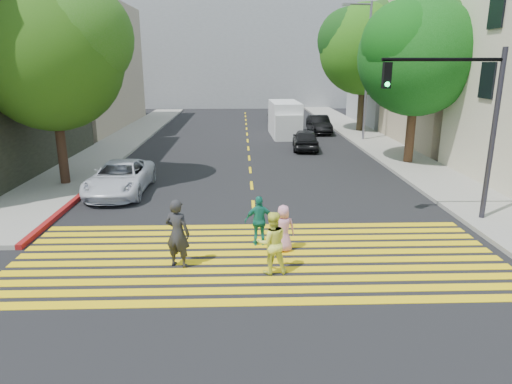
{
  "coord_description": "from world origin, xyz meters",
  "views": [
    {
      "loc": [
        -0.43,
        -10.42,
        5.21
      ],
      "look_at": [
        0.0,
        3.0,
        1.4
      ],
      "focal_mm": 32.0,
      "sensor_mm": 36.0,
      "label": 1
    }
  ],
  "objects_px": {
    "white_sedan": "(120,178)",
    "silver_car": "(280,115)",
    "pedestrian_child": "(283,228)",
    "tree_left": "(53,51)",
    "dark_car_parked": "(319,124)",
    "traffic_signal": "(464,113)",
    "dark_car_near": "(305,139)",
    "white_van": "(285,120)",
    "pedestrian_extra": "(260,221)",
    "pedestrian_woman": "(272,243)",
    "pedestrian_man": "(178,233)",
    "tree_right_near": "(419,50)",
    "tree_right_far": "(366,44)"
  },
  "relations": [
    {
      "from": "tree_left",
      "to": "pedestrian_man",
      "type": "xyz_separation_m",
      "value": [
        5.96,
        -8.44,
        -4.73
      ]
    },
    {
      "from": "tree_right_far",
      "to": "pedestrian_woman",
      "type": "distance_m",
      "value": 26.59
    },
    {
      "from": "dark_car_near",
      "to": "white_van",
      "type": "bearing_deg",
      "value": -77.03
    },
    {
      "from": "tree_right_far",
      "to": "pedestrian_woman",
      "type": "xyz_separation_m",
      "value": [
        -8.56,
        -24.52,
        -5.71
      ]
    },
    {
      "from": "tree_right_far",
      "to": "white_van",
      "type": "height_order",
      "value": "tree_right_far"
    },
    {
      "from": "pedestrian_woman",
      "to": "dark_car_parked",
      "type": "xyz_separation_m",
      "value": [
        5.21,
        24.13,
        -0.15
      ]
    },
    {
      "from": "pedestrian_child",
      "to": "dark_car_near",
      "type": "relative_size",
      "value": 0.36
    },
    {
      "from": "pedestrian_extra",
      "to": "traffic_signal",
      "type": "xyz_separation_m",
      "value": [
        6.58,
        1.84,
        2.93
      ]
    },
    {
      "from": "pedestrian_man",
      "to": "white_van",
      "type": "height_order",
      "value": "white_van"
    },
    {
      "from": "dark_car_near",
      "to": "dark_car_parked",
      "type": "relative_size",
      "value": 0.95
    },
    {
      "from": "tree_right_far",
      "to": "silver_car",
      "type": "distance_m",
      "value": 10.32
    },
    {
      "from": "tree_left",
      "to": "tree_right_far",
      "type": "distance_m",
      "value": 23.07
    },
    {
      "from": "white_sedan",
      "to": "dark_car_parked",
      "type": "xyz_separation_m",
      "value": [
        10.97,
        16.5,
        0.01
      ]
    },
    {
      "from": "traffic_signal",
      "to": "pedestrian_child",
      "type": "bearing_deg",
      "value": -157.67
    },
    {
      "from": "pedestrian_child",
      "to": "pedestrian_extra",
      "type": "bearing_deg",
      "value": -40.75
    },
    {
      "from": "pedestrian_woman",
      "to": "pedestrian_child",
      "type": "xyz_separation_m",
      "value": [
        0.42,
        1.39,
        -0.14
      ]
    },
    {
      "from": "tree_right_near",
      "to": "silver_car",
      "type": "bearing_deg",
      "value": 106.78
    },
    {
      "from": "tree_right_near",
      "to": "traffic_signal",
      "type": "relative_size",
      "value": 1.51
    },
    {
      "from": "tree_right_near",
      "to": "pedestrian_extra",
      "type": "relative_size",
      "value": 5.74
    },
    {
      "from": "dark_car_near",
      "to": "pedestrian_woman",
      "type": "bearing_deg",
      "value": 84.37
    },
    {
      "from": "silver_car",
      "to": "dark_car_parked",
      "type": "distance_m",
      "value": 7.03
    },
    {
      "from": "pedestrian_woman",
      "to": "silver_car",
      "type": "relative_size",
      "value": 0.37
    },
    {
      "from": "white_sedan",
      "to": "silver_car",
      "type": "height_order",
      "value": "white_sedan"
    },
    {
      "from": "tree_left",
      "to": "traffic_signal",
      "type": "xyz_separation_m",
      "value": [
        14.74,
        -5.2,
        -1.97
      ]
    },
    {
      "from": "dark_car_parked",
      "to": "white_van",
      "type": "relative_size",
      "value": 0.76
    },
    {
      "from": "pedestrian_child",
      "to": "dark_car_near",
      "type": "bearing_deg",
      "value": -104.93
    },
    {
      "from": "pedestrian_child",
      "to": "tree_left",
      "type": "bearing_deg",
      "value": -45.29
    },
    {
      "from": "tree_left",
      "to": "tree_right_near",
      "type": "height_order",
      "value": "tree_right_near"
    },
    {
      "from": "pedestrian_man",
      "to": "pedestrian_child",
      "type": "bearing_deg",
      "value": -141.57
    },
    {
      "from": "pedestrian_woman",
      "to": "white_sedan",
      "type": "bearing_deg",
      "value": -60.69
    },
    {
      "from": "tree_left",
      "to": "dark_car_parked",
      "type": "xyz_separation_m",
      "value": [
        13.61,
        15.23,
        -4.99
      ]
    },
    {
      "from": "silver_car",
      "to": "traffic_signal",
      "type": "height_order",
      "value": "traffic_signal"
    },
    {
      "from": "tree_left",
      "to": "pedestrian_child",
      "type": "distance_m",
      "value": 12.6
    },
    {
      "from": "tree_left",
      "to": "pedestrian_extra",
      "type": "distance_m",
      "value": 11.84
    },
    {
      "from": "tree_right_far",
      "to": "dark_car_parked",
      "type": "relative_size",
      "value": 2.39
    },
    {
      "from": "pedestrian_woman",
      "to": "silver_car",
      "type": "distance_m",
      "value": 30.85
    },
    {
      "from": "pedestrian_extra",
      "to": "dark_car_parked",
      "type": "xyz_separation_m",
      "value": [
        5.45,
        22.26,
        -0.08
      ]
    },
    {
      "from": "pedestrian_woman",
      "to": "dark_car_near",
      "type": "relative_size",
      "value": 0.43
    },
    {
      "from": "tree_right_near",
      "to": "pedestrian_child",
      "type": "distance_m",
      "value": 14.77
    },
    {
      "from": "pedestrian_extra",
      "to": "white_sedan",
      "type": "relative_size",
      "value": 0.32
    },
    {
      "from": "pedestrian_extra",
      "to": "pedestrian_woman",
      "type": "bearing_deg",
      "value": 93.9
    },
    {
      "from": "pedestrian_woman",
      "to": "dark_car_near",
      "type": "distance_m",
      "value": 17.51
    },
    {
      "from": "pedestrian_extra",
      "to": "dark_car_near",
      "type": "height_order",
      "value": "pedestrian_extra"
    },
    {
      "from": "tree_right_far",
      "to": "traffic_signal",
      "type": "relative_size",
      "value": 1.7
    },
    {
      "from": "tree_right_far",
      "to": "silver_car",
      "type": "xyz_separation_m",
      "value": [
        -5.77,
        6.21,
        -5.89
      ]
    },
    {
      "from": "silver_car",
      "to": "white_sedan",
      "type": "bearing_deg",
      "value": 61.4
    },
    {
      "from": "white_van",
      "to": "pedestrian_extra",
      "type": "bearing_deg",
      "value": -98.95
    },
    {
      "from": "pedestrian_extra",
      "to": "pedestrian_man",
      "type": "bearing_deg",
      "value": 29.14
    },
    {
      "from": "dark_car_parked",
      "to": "traffic_signal",
      "type": "relative_size",
      "value": 0.71
    },
    {
      "from": "tree_left",
      "to": "white_sedan",
      "type": "bearing_deg",
      "value": -25.8
    }
  ]
}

